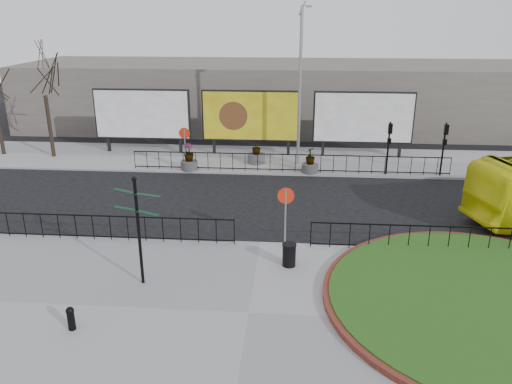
# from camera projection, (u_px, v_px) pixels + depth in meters

# --- Properties ---
(ground) EXTENTS (90.00, 90.00, 0.00)m
(ground) POSITION_uv_depth(u_px,v_px,m) (260.00, 245.00, 20.03)
(ground) COLOR black
(ground) RESTS_ON ground
(pavement_near) EXTENTS (30.00, 10.00, 0.12)m
(pavement_near) POSITION_uv_depth(u_px,v_px,m) (249.00, 314.00, 15.32)
(pavement_near) COLOR gray
(pavement_near) RESTS_ON ground
(pavement_far) EXTENTS (44.00, 6.00, 0.12)m
(pavement_far) POSITION_uv_depth(u_px,v_px,m) (273.00, 160.00, 31.25)
(pavement_far) COLOR gray
(pavement_far) RESTS_ON ground
(brick_edge) EXTENTS (10.40, 10.40, 0.18)m
(brick_edge) POSITION_uv_depth(u_px,v_px,m) (489.00, 303.00, 15.66)
(brick_edge) COLOR brown
(brick_edge) RESTS_ON pavement_near
(grass_lawn) EXTENTS (10.00, 10.00, 0.22)m
(grass_lawn) POSITION_uv_depth(u_px,v_px,m) (489.00, 302.00, 15.65)
(grass_lawn) COLOR #244412
(grass_lawn) RESTS_ON pavement_near
(railing_near_left) EXTENTS (10.00, 0.10, 1.10)m
(railing_near_left) POSITION_uv_depth(u_px,v_px,m) (110.00, 228.00, 19.96)
(railing_near_left) COLOR black
(railing_near_left) RESTS_ON pavement_near
(railing_near_right) EXTENTS (9.00, 0.10, 1.10)m
(railing_near_right) POSITION_uv_depth(u_px,v_px,m) (429.00, 238.00, 19.04)
(railing_near_right) COLOR black
(railing_near_right) RESTS_ON pavement_near
(railing_far) EXTENTS (18.00, 0.10, 1.10)m
(railing_far) POSITION_uv_depth(u_px,v_px,m) (289.00, 163.00, 28.44)
(railing_far) COLOR black
(railing_far) RESTS_ON pavement_far
(speed_sign_far) EXTENTS (0.64, 0.07, 2.47)m
(speed_sign_far) POSITION_uv_depth(u_px,v_px,m) (185.00, 139.00, 28.55)
(speed_sign_far) COLOR gray
(speed_sign_far) RESTS_ON pavement_far
(speed_sign_near) EXTENTS (0.64, 0.07, 2.47)m
(speed_sign_near) POSITION_uv_depth(u_px,v_px,m) (286.00, 205.00, 18.93)
(speed_sign_near) COLOR gray
(speed_sign_near) RESTS_ON pavement_near
(billboard_left) EXTENTS (6.20, 0.31, 4.10)m
(billboard_left) POSITION_uv_depth(u_px,v_px,m) (142.00, 114.00, 31.92)
(billboard_left) COLOR black
(billboard_left) RESTS_ON pavement_far
(billboard_mid) EXTENTS (6.20, 0.31, 4.10)m
(billboard_mid) POSITION_uv_depth(u_px,v_px,m) (251.00, 116.00, 31.40)
(billboard_mid) COLOR black
(billboard_mid) RESTS_ON pavement_far
(billboard_right) EXTENTS (6.20, 0.31, 4.10)m
(billboard_right) POSITION_uv_depth(u_px,v_px,m) (363.00, 118.00, 30.89)
(billboard_right) COLOR black
(billboard_right) RESTS_ON pavement_far
(lamp_post) EXTENTS (0.74, 0.18, 9.23)m
(lamp_post) POSITION_uv_depth(u_px,v_px,m) (300.00, 85.00, 28.57)
(lamp_post) COLOR gray
(lamp_post) RESTS_ON pavement_far
(signal_pole_a) EXTENTS (0.22, 0.26, 3.00)m
(signal_pole_a) POSITION_uv_depth(u_px,v_px,m) (389.00, 140.00, 27.58)
(signal_pole_a) COLOR black
(signal_pole_a) RESTS_ON pavement_far
(signal_pole_b) EXTENTS (0.22, 0.26, 3.00)m
(signal_pole_b) POSITION_uv_depth(u_px,v_px,m) (444.00, 141.00, 27.36)
(signal_pole_b) COLOR black
(signal_pole_b) RESTS_ON pavement_far
(tree_left) EXTENTS (2.00, 2.00, 7.00)m
(tree_left) POSITION_uv_depth(u_px,v_px,m) (46.00, 101.00, 30.59)
(tree_left) COLOR #2D2119
(tree_left) RESTS_ON pavement_far
(building_backdrop) EXTENTS (40.00, 10.00, 5.00)m
(building_backdrop) POSITION_uv_depth(u_px,v_px,m) (280.00, 95.00, 39.79)
(building_backdrop) COLOR #68615B
(building_backdrop) RESTS_ON ground
(fingerpost_sign) EXTENTS (1.75, 0.88, 3.81)m
(fingerpost_sign) POSITION_uv_depth(u_px,v_px,m) (138.00, 221.00, 16.21)
(fingerpost_sign) COLOR black
(fingerpost_sign) RESTS_ON pavement_near
(bollard) EXTENTS (0.24, 0.24, 0.74)m
(bollard) POSITION_uv_depth(u_px,v_px,m) (71.00, 317.00, 14.37)
(bollard) COLOR black
(bollard) RESTS_ON pavement_near
(litter_bin) EXTENTS (0.52, 0.52, 0.86)m
(litter_bin) POSITION_uv_depth(u_px,v_px,m) (289.00, 255.00, 18.00)
(litter_bin) COLOR black
(litter_bin) RESTS_ON pavement_near
(planter_a) EXTENTS (0.98, 0.98, 1.55)m
(planter_a) POSITION_uv_depth(u_px,v_px,m) (189.00, 160.00, 28.95)
(planter_a) COLOR #4C4C4F
(planter_a) RESTS_ON pavement_far
(planter_b) EXTENTS (1.07, 1.07, 1.51)m
(planter_b) POSITION_uv_depth(u_px,v_px,m) (256.00, 155.00, 30.20)
(planter_b) COLOR #4C4C4F
(planter_b) RESTS_ON pavement_far
(planter_c) EXTENTS (0.94, 0.94, 1.46)m
(planter_c) POSITION_uv_depth(u_px,v_px,m) (310.00, 163.00, 28.45)
(planter_c) COLOR #4C4C4F
(planter_c) RESTS_ON pavement_far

